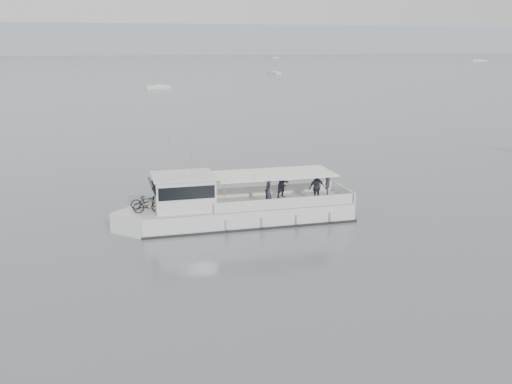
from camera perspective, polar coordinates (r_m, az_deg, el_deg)
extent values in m
plane|color=#515B5F|center=(26.65, 0.75, -5.37)|extent=(1400.00, 1400.00, 0.00)
cube|color=#939EA8|center=(584.05, -15.87, 14.45)|extent=(1400.00, 90.00, 28.00)
cube|color=silver|center=(29.97, -0.92, -2.26)|extent=(11.05, 3.14, 1.19)
cube|color=silver|center=(29.19, -11.46, -3.02)|extent=(2.98, 2.98, 1.19)
cube|color=beige|center=(29.81, -0.92, -1.17)|extent=(11.05, 3.14, 0.06)
cube|color=black|center=(30.08, -0.92, -2.93)|extent=(11.24, 3.25, 0.17)
cube|color=silver|center=(31.47, 1.36, 0.19)|extent=(7.33, 0.23, 0.55)
cube|color=silver|center=(28.87, 2.94, -1.14)|extent=(7.33, 0.23, 0.55)
cube|color=silver|center=(31.46, 8.75, 0.02)|extent=(0.15, 2.93, 0.55)
cube|color=silver|center=(29.00, -7.27, -0.04)|extent=(2.98, 2.53, 1.65)
cube|color=black|center=(28.82, -10.07, 0.04)|extent=(0.56, 2.30, 1.06)
cube|color=black|center=(28.93, -7.28, 0.48)|extent=(2.80, 2.56, 0.64)
cube|color=silver|center=(28.79, -7.32, 1.63)|extent=(3.17, 2.72, 0.09)
cube|color=white|center=(29.82, 1.80, 1.83)|extent=(6.28, 2.87, 0.07)
cylinder|color=silver|center=(28.09, -3.20, -0.57)|extent=(0.06, 0.06, 1.51)
cylinder|color=silver|center=(30.53, -4.19, 0.64)|extent=(0.06, 0.06, 1.51)
cylinder|color=silver|center=(29.79, 7.91, 0.19)|extent=(0.06, 0.06, 1.51)
cylinder|color=silver|center=(32.10, 6.15, 1.28)|extent=(0.06, 0.06, 1.51)
cylinder|color=silver|center=(29.30, -8.69, 4.19)|extent=(0.03, 0.03, 2.38)
cylinder|color=silver|center=(28.01, -6.46, 3.41)|extent=(0.03, 0.03, 2.02)
cylinder|color=silver|center=(28.16, -2.84, -3.30)|extent=(0.22, 0.22, 0.46)
cylinder|color=silver|center=(28.58, 0.76, -3.01)|extent=(0.22, 0.22, 0.46)
cylinder|color=silver|center=(29.11, 4.24, -2.72)|extent=(0.22, 0.22, 0.46)
cylinder|color=silver|center=(29.75, 7.58, -2.43)|extent=(0.22, 0.22, 0.46)
imported|color=black|center=(29.28, -10.90, -0.88)|extent=(1.58, 0.58, 0.83)
imported|color=black|center=(28.57, -10.78, -1.22)|extent=(1.46, 0.44, 0.87)
imported|color=#2A2B38|center=(29.07, 1.22, 0.00)|extent=(0.39, 0.58, 1.54)
imported|color=#2A2B38|center=(30.80, 2.75, 0.81)|extent=(0.93, 0.86, 1.54)
imported|color=#2A2B38|center=(30.18, 6.09, 0.46)|extent=(0.95, 0.53, 1.54)
imported|color=#2A2B38|center=(31.34, 7.06, 0.96)|extent=(0.92, 1.14, 1.54)
cube|color=silver|center=(125.51, -9.79, 10.29)|extent=(5.35, 2.51, 0.75)
cube|color=silver|center=(125.48, -9.80, 10.43)|extent=(2.02, 1.73, 0.45)
cylinder|color=silver|center=(125.33, -9.85, 11.71)|extent=(0.08, 0.08, 5.65)
cube|color=silver|center=(361.25, 21.43, 12.13)|extent=(8.50, 4.85, 0.75)
cube|color=silver|center=(361.24, 21.44, 12.18)|extent=(3.37, 3.00, 0.45)
cylinder|color=silver|center=(361.16, 21.50, 12.88)|extent=(0.08, 0.08, 8.90)
cube|color=silver|center=(187.48, 1.78, 11.81)|extent=(3.53, 6.52, 0.75)
cube|color=silver|center=(187.47, 1.78, 11.91)|extent=(2.24, 2.55, 0.45)
cylinder|color=silver|center=(187.35, 1.79, 12.94)|extent=(0.08, 0.08, 6.84)
cube|color=silver|center=(412.58, 1.96, 13.27)|extent=(5.61, 3.12, 0.75)
cube|color=silver|center=(412.57, 1.96, 13.31)|extent=(2.21, 1.95, 0.45)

